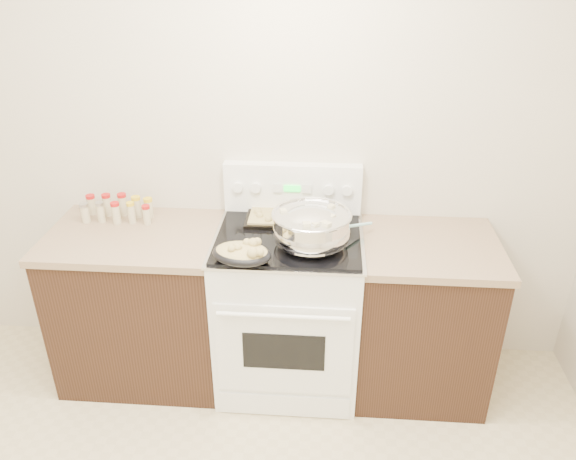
{
  "coord_description": "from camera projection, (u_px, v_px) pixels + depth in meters",
  "views": [
    {
      "loc": [
        0.54,
        -1.14,
        2.32
      ],
      "look_at": [
        0.35,
        1.37,
        1.0
      ],
      "focal_mm": 35.0,
      "sensor_mm": 36.0,
      "label": 1
    }
  ],
  "objects": [
    {
      "name": "mixing_bowl",
      "position": [
        311.0,
        229.0,
        2.78
      ],
      "size": [
        0.49,
        0.49,
        0.23
      ],
      "color": "silver",
      "rests_on": "kitchen_range"
    },
    {
      "name": "blue_ladle",
      "position": [
        341.0,
        235.0,
        2.85
      ],
      "size": [
        0.22,
        0.21,
        0.1
      ],
      "color": "#9EE0EC",
      "rests_on": "kitchen_range"
    },
    {
      "name": "wooden_spoon",
      "position": [
        293.0,
        237.0,
        2.87
      ],
      "size": [
        0.19,
        0.22,
        0.04
      ],
      "color": "olive",
      "rests_on": "kitchen_range"
    },
    {
      "name": "counter_right",
      "position": [
        420.0,
        316.0,
        3.1
      ],
      "size": [
        0.73,
        0.67,
        0.92
      ],
      "color": "black",
      "rests_on": "ground"
    },
    {
      "name": "spice_jars",
      "position": [
        118.0,
        209.0,
        3.11
      ],
      "size": [
        0.4,
        0.16,
        0.13
      ],
      "color": "#BFB28C",
      "rests_on": "counter_left"
    },
    {
      "name": "room_shell",
      "position": [
        98.0,
        230.0,
        1.33
      ],
      "size": [
        4.1,
        3.6,
        2.75
      ],
      "color": "beige",
      "rests_on": "ground"
    },
    {
      "name": "baking_sheet",
      "position": [
        280.0,
        217.0,
        3.06
      ],
      "size": [
        0.38,
        0.26,
        0.06
      ],
      "color": "black",
      "rests_on": "kitchen_range"
    },
    {
      "name": "counter_left",
      "position": [
        144.0,
        303.0,
        3.2
      ],
      "size": [
        0.93,
        0.67,
        0.92
      ],
      "color": "black",
      "rests_on": "ground"
    },
    {
      "name": "roasting_pan",
      "position": [
        242.0,
        253.0,
        2.66
      ],
      "size": [
        0.32,
        0.25,
        0.11
      ],
      "color": "black",
      "rests_on": "kitchen_range"
    },
    {
      "name": "kitchen_range",
      "position": [
        289.0,
        306.0,
        3.13
      ],
      "size": [
        0.78,
        0.73,
        1.22
      ],
      "color": "white",
      "rests_on": "ground"
    }
  ]
}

